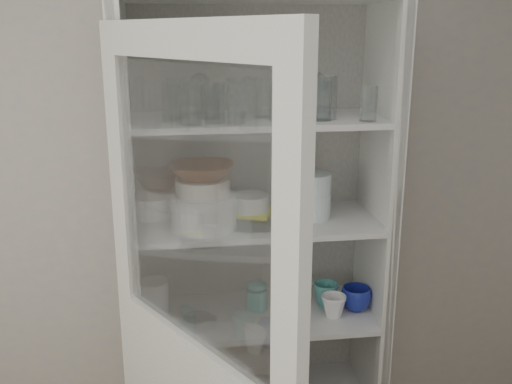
# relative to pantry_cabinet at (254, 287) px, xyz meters

# --- Properties ---
(wall_back) EXTENTS (3.60, 0.02, 2.60)m
(wall_back) POSITION_rel_pantry_cabinet_xyz_m (-0.20, 0.16, 0.36)
(wall_back) COLOR #A0A0A0
(wall_back) RESTS_ON ground
(pantry_cabinet) EXTENTS (1.00, 0.45, 2.10)m
(pantry_cabinet) POSITION_rel_pantry_cabinet_xyz_m (0.00, 0.00, 0.00)
(pantry_cabinet) COLOR #B7B7AE
(pantry_cabinet) RESTS_ON floor
(tumbler_0) EXTENTS (0.08, 0.08, 0.15)m
(tumbler_0) POSITION_rel_pantry_cabinet_xyz_m (-0.25, -0.21, 0.80)
(tumbler_0) COLOR silver
(tumbler_0) RESTS_ON shelf_glass
(tumbler_1) EXTENTS (0.08, 0.08, 0.14)m
(tumbler_1) POSITION_rel_pantry_cabinet_xyz_m (-0.31, -0.18, 0.79)
(tumbler_1) COLOR silver
(tumbler_1) RESTS_ON shelf_glass
(tumbler_2) EXTENTS (0.07, 0.07, 0.13)m
(tumbler_2) POSITION_rel_pantry_cabinet_xyz_m (-0.09, -0.22, 0.78)
(tumbler_2) COLOR silver
(tumbler_2) RESTS_ON shelf_glass
(tumbler_3) EXTENTS (0.08, 0.08, 0.14)m
(tumbler_3) POSITION_rel_pantry_cabinet_xyz_m (-0.16, -0.19, 0.79)
(tumbler_3) COLOR silver
(tumbler_3) RESTS_ON shelf_glass
(tumbler_4) EXTENTS (0.07, 0.07, 0.12)m
(tumbler_4) POSITION_rel_pantry_cabinet_xyz_m (0.06, -0.19, 0.78)
(tumbler_4) COLOR silver
(tumbler_4) RESTS_ON shelf_glass
(tumbler_5) EXTENTS (0.09, 0.09, 0.14)m
(tumbler_5) POSITION_rel_pantry_cabinet_xyz_m (0.22, -0.18, 0.79)
(tumbler_5) COLOR silver
(tumbler_5) RESTS_ON shelf_glass
(tumbler_6) EXTENTS (0.07, 0.07, 0.12)m
(tumbler_6) POSITION_rel_pantry_cabinet_xyz_m (0.38, -0.22, 0.78)
(tumbler_6) COLOR silver
(tumbler_6) RESTS_ON shelf_glass
(tumbler_7) EXTENTS (0.07, 0.07, 0.15)m
(tumbler_7) POSITION_rel_pantry_cabinet_xyz_m (-0.29, -0.07, 0.79)
(tumbler_7) COLOR silver
(tumbler_7) RESTS_ON shelf_glass
(tumbler_8) EXTENTS (0.08, 0.08, 0.13)m
(tumbler_8) POSITION_rel_pantry_cabinet_xyz_m (-0.17, -0.09, 0.78)
(tumbler_8) COLOR silver
(tumbler_8) RESTS_ON shelf_glass
(tumbler_9) EXTENTS (0.08, 0.08, 0.13)m
(tumbler_9) POSITION_rel_pantry_cabinet_xyz_m (-0.17, -0.07, 0.78)
(tumbler_9) COLOR silver
(tumbler_9) RESTS_ON shelf_glass
(tumbler_10) EXTENTS (0.09, 0.09, 0.15)m
(tumbler_10) POSITION_rel_pantry_cabinet_xyz_m (0.03, -0.07, 0.79)
(tumbler_10) COLOR silver
(tumbler_10) RESTS_ON shelf_glass
(tumbler_11) EXTENTS (0.09, 0.09, 0.14)m
(tumbler_11) POSITION_rel_pantry_cabinet_xyz_m (0.16, -0.06, 0.79)
(tumbler_11) COLOR silver
(tumbler_11) RESTS_ON shelf_glass
(goblet_0) EXTENTS (0.08, 0.08, 0.17)m
(goblet_0) POSITION_rel_pantry_cabinet_xyz_m (-0.20, 0.03, 0.81)
(goblet_0) COLOR silver
(goblet_0) RESTS_ON shelf_glass
(goblet_1) EXTENTS (0.07, 0.07, 0.15)m
(goblet_1) POSITION_rel_pantry_cabinet_xyz_m (-0.02, 0.05, 0.80)
(goblet_1) COLOR silver
(goblet_1) RESTS_ON shelf_glass
(goblet_2) EXTENTS (0.07, 0.07, 0.16)m
(goblet_2) POSITION_rel_pantry_cabinet_xyz_m (0.27, 0.05, 0.80)
(goblet_2) COLOR silver
(goblet_2) RESTS_ON shelf_glass
(goblet_3) EXTENTS (0.08, 0.08, 0.17)m
(goblet_3) POSITION_rel_pantry_cabinet_xyz_m (0.25, 0.05, 0.81)
(goblet_3) COLOR silver
(goblet_3) RESTS_ON shelf_glass
(plate_stack_front) EXTENTS (0.25, 0.25, 0.13)m
(plate_stack_front) POSITION_rel_pantry_cabinet_xyz_m (-0.21, -0.14, 0.38)
(plate_stack_front) COLOR white
(plate_stack_front) RESTS_ON shelf_plates
(plate_stack_back) EXTENTS (0.19, 0.19, 0.08)m
(plate_stack_back) POSITION_rel_pantry_cabinet_xyz_m (-0.40, 0.04, 0.36)
(plate_stack_back) COLOR white
(plate_stack_back) RESTS_ON shelf_plates
(cream_bowl) EXTENTS (0.23, 0.23, 0.06)m
(cream_bowl) POSITION_rel_pantry_cabinet_xyz_m (-0.21, -0.14, 0.48)
(cream_bowl) COLOR white
(cream_bowl) RESTS_ON plate_stack_front
(terracotta_bowl) EXTENTS (0.25, 0.25, 0.06)m
(terracotta_bowl) POSITION_rel_pantry_cabinet_xyz_m (-0.21, -0.14, 0.54)
(terracotta_bowl) COLOR brown
(terracotta_bowl) RESTS_ON cream_bowl
(glass_platter) EXTENTS (0.43, 0.43, 0.02)m
(glass_platter) POSITION_rel_pantry_cabinet_xyz_m (-0.02, -0.05, 0.33)
(glass_platter) COLOR silver
(glass_platter) RESTS_ON shelf_plates
(yellow_trivet) EXTENTS (0.21, 0.21, 0.01)m
(yellow_trivet) POSITION_rel_pantry_cabinet_xyz_m (-0.02, -0.05, 0.35)
(yellow_trivet) COLOR yellow
(yellow_trivet) RESTS_ON glass_platter
(white_ramekin) EXTENTS (0.15, 0.15, 0.06)m
(white_ramekin) POSITION_rel_pantry_cabinet_xyz_m (-0.02, -0.05, 0.38)
(white_ramekin) COLOR white
(white_ramekin) RESTS_ON yellow_trivet
(grey_bowl_stack) EXTENTS (0.15, 0.15, 0.18)m
(grey_bowl_stack) POSITION_rel_pantry_cabinet_xyz_m (0.22, -0.08, 0.41)
(grey_bowl_stack) COLOR silver
(grey_bowl_stack) RESTS_ON shelf_plates
(mug_blue) EXTENTS (0.15, 0.15, 0.10)m
(mug_blue) POSITION_rel_pantry_cabinet_xyz_m (0.41, -0.10, -0.03)
(mug_blue) COLOR navy
(mug_blue) RESTS_ON shelf_mugs
(mug_teal) EXTENTS (0.13, 0.13, 0.10)m
(mug_teal) POSITION_rel_pantry_cabinet_xyz_m (0.30, -0.05, -0.03)
(mug_teal) COLOR #157A74
(mug_teal) RESTS_ON shelf_mugs
(mug_white) EXTENTS (0.13, 0.13, 0.09)m
(mug_white) POSITION_rel_pantry_cabinet_xyz_m (0.30, -0.15, -0.03)
(mug_white) COLOR white
(mug_white) RESTS_ON shelf_mugs
(teal_jar) EXTENTS (0.09, 0.09, 0.10)m
(teal_jar) POSITION_rel_pantry_cabinet_xyz_m (0.01, -0.04, -0.03)
(teal_jar) COLOR #157A74
(teal_jar) RESTS_ON shelf_mugs
(measuring_cups) EXTENTS (0.11, 0.11, 0.04)m
(measuring_cups) POSITION_rel_pantry_cabinet_xyz_m (-0.24, -0.16, -0.06)
(measuring_cups) COLOR silver
(measuring_cups) RESTS_ON shelf_mugs
(white_canister) EXTENTS (0.12, 0.12, 0.14)m
(white_canister) POSITION_rel_pantry_cabinet_xyz_m (-0.41, -0.02, -0.01)
(white_canister) COLOR white
(white_canister) RESTS_ON shelf_mugs
(tumbler_12) EXTENTS (0.08, 0.08, 0.16)m
(tumbler_12) POSITION_rel_pantry_cabinet_xyz_m (0.24, -0.15, 0.80)
(tumbler_12) COLOR silver
(tumbler_12) RESTS_ON shelf_glass
(tumbler_13) EXTENTS (0.07, 0.07, 0.14)m
(tumbler_13) POSITION_rel_pantry_cabinet_xyz_m (-0.07, -0.08, 0.79)
(tumbler_13) COLOR silver
(tumbler_13) RESTS_ON shelf_glass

